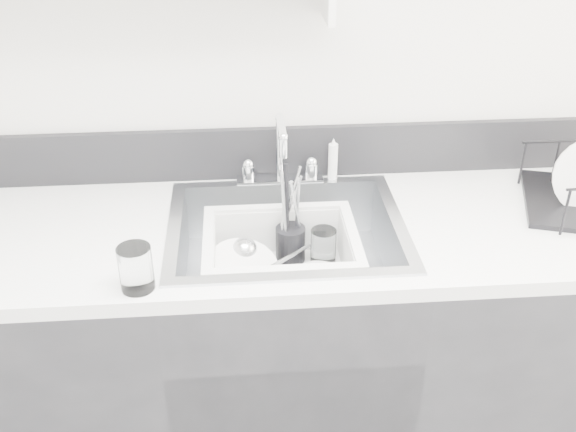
{
  "coord_description": "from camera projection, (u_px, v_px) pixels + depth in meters",
  "views": [
    {
      "loc": [
        -0.12,
        -0.36,
        1.87
      ],
      "look_at": [
        0.0,
        1.14,
        0.98
      ],
      "focal_mm": 42.0,
      "sensor_mm": 36.0,
      "label": 1
    }
  ],
  "objects": [
    {
      "name": "bowl_small",
      "position": [
        319.0,
        278.0,
        1.84
      ],
      "size": [
        0.13,
        0.13,
        0.04
      ],
      "primitive_type": "imported",
      "rotation": [
        0.0,
        0.0,
        0.12
      ],
      "color": "white",
      "rests_on": "wash_tub"
    },
    {
      "name": "faucet",
      "position": [
        280.0,
        166.0,
        2.0
      ],
      "size": [
        0.26,
        0.18,
        0.23
      ],
      "color": "silver",
      "rests_on": "counter_run"
    },
    {
      "name": "ladle",
      "position": [
        267.0,
        265.0,
        1.85
      ],
      "size": [
        0.31,
        0.26,
        0.09
      ],
      "primitive_type": null,
      "rotation": [
        0.0,
        0.0,
        -0.63
      ],
      "color": "silver",
      "rests_on": "wash_tub"
    },
    {
      "name": "sink",
      "position": [
        287.0,
        253.0,
        1.87
      ],
      "size": [
        0.64,
        0.52,
        0.2
      ],
      "primitive_type": null,
      "color": "silver",
      "rests_on": "counter_run"
    },
    {
      "name": "tumbler_counter",
      "position": [
        136.0,
        268.0,
        1.55
      ],
      "size": [
        0.1,
        0.1,
        0.11
      ],
      "primitive_type": "cylinder",
      "rotation": [
        0.0,
        0.0,
        0.33
      ],
      "color": "white",
      "rests_on": "counter_run"
    },
    {
      "name": "utensil_cup",
      "position": [
        290.0,
        241.0,
        1.93
      ],
      "size": [
        0.09,
        0.09,
        0.29
      ],
      "rotation": [
        0.0,
        0.0,
        0.28
      ],
      "color": "black",
      "rests_on": "wash_tub"
    },
    {
      "name": "backsplash",
      "position": [
        279.0,
        152.0,
        2.04
      ],
      "size": [
        3.2,
        0.02,
        0.16
      ],
      "primitive_type": "cube",
      "color": "black",
      "rests_on": "counter_run"
    },
    {
      "name": "room_shell",
      "position": [
        343.0,
        13.0,
        0.74
      ],
      "size": [
        3.5,
        3.0,
        2.6
      ],
      "color": "silver",
      "rests_on": "ground"
    },
    {
      "name": "counter_run",
      "position": [
        287.0,
        354.0,
        2.06
      ],
      "size": [
        3.2,
        0.62,
        0.92
      ],
      "color": "black",
      "rests_on": "ground"
    },
    {
      "name": "side_sprayer",
      "position": [
        333.0,
        160.0,
        2.02
      ],
      "size": [
        0.03,
        0.03,
        0.14
      ],
      "primitive_type": "cylinder",
      "color": "silver",
      "rests_on": "counter_run"
    },
    {
      "name": "plate_stack",
      "position": [
        246.0,
        276.0,
        1.84
      ],
      "size": [
        0.24,
        0.24,
        0.1
      ],
      "rotation": [
        0.0,
        0.0,
        0.13
      ],
      "color": "white",
      "rests_on": "wash_tub"
    },
    {
      "name": "wash_tub",
      "position": [
        281.0,
        259.0,
        1.84
      ],
      "size": [
        0.42,
        0.34,
        0.16
      ],
      "primitive_type": null,
      "rotation": [
        0.0,
        0.0,
        -0.0
      ],
      "color": "silver",
      "rests_on": "sink"
    },
    {
      "name": "tumbler_in_tub",
      "position": [
        323.0,
        246.0,
        1.92
      ],
      "size": [
        0.1,
        0.1,
        0.11
      ],
      "primitive_type": "cylinder",
      "rotation": [
        0.0,
        0.0,
        0.42
      ],
      "color": "white",
      "rests_on": "wash_tub"
    }
  ]
}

